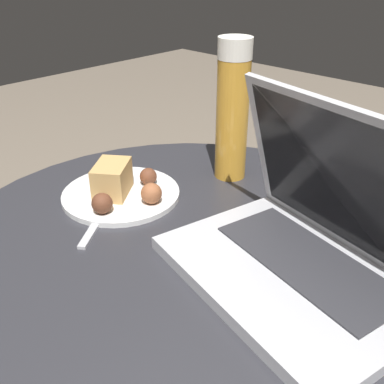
{
  "coord_description": "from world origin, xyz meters",
  "views": [
    {
      "loc": [
        0.37,
        -0.39,
        0.92
      ],
      "look_at": [
        -0.01,
        0.02,
        0.62
      ],
      "focal_mm": 42.0,
      "sensor_mm": 36.0,
      "label": 1
    }
  ],
  "objects": [
    {
      "name": "snack_plate",
      "position": [
        -0.18,
        0.01,
        0.56
      ],
      "size": [
        0.2,
        0.2,
        0.06
      ],
      "color": "white",
      "rests_on": "table"
    },
    {
      "name": "laptop",
      "position": [
        0.16,
        0.05,
        0.59
      ],
      "size": [
        0.36,
        0.29,
        0.23
      ],
      "color": "silver",
      "rests_on": "table"
    },
    {
      "name": "beer_glass",
      "position": [
        -0.1,
        0.21,
        0.67
      ],
      "size": [
        0.06,
        0.06,
        0.25
      ],
      "color": "gold",
      "rests_on": "table"
    },
    {
      "name": "fork",
      "position": [
        -0.16,
        -0.03,
        0.55
      ],
      "size": [
        0.12,
        0.15,
        0.0
      ],
      "color": "silver",
      "rests_on": "table"
    },
    {
      "name": "table",
      "position": [
        0.0,
        0.0,
        0.42
      ],
      "size": [
        0.76,
        0.76,
        0.55
      ],
      "color": "#9E9EA3",
      "rests_on": "ground_plane"
    }
  ]
}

